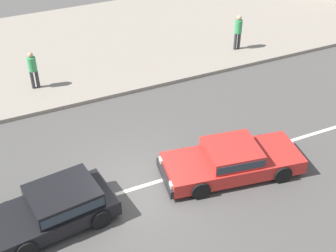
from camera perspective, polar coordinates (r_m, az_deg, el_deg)
name	(u,v)px	position (r m, az deg, el deg)	size (l,w,h in m)	color
ground_plane	(141,187)	(14.73, -3.32, -7.39)	(160.00, 160.00, 0.00)	#4C4947
lane_centre_stripe	(141,187)	(14.73, -3.32, -7.38)	(50.40, 0.14, 0.01)	silver
kerb_strip	(60,50)	(23.08, -13.02, 9.00)	(68.00, 10.00, 0.15)	gray
hatchback_black_1	(57,206)	(13.63, -13.42, -9.47)	(3.71, 2.16, 1.10)	black
sedan_red_4	(231,160)	(15.00, 7.74, -4.10)	(4.68, 2.37, 1.06)	red
pedestrian_mid_kerb	(238,30)	(22.30, 8.55, 11.53)	(0.34, 0.34, 1.66)	#333338
pedestrian_by_shop	(33,68)	(19.61, -16.18, 6.85)	(0.34, 0.34, 1.59)	#333338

